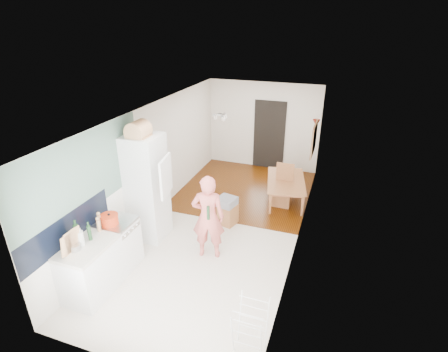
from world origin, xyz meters
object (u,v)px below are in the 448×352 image
Objects in this scene: person at (208,210)px; dining_chair at (283,186)px; drying_rack at (250,328)px; dining_table at (286,192)px; stool at (228,214)px.

dining_chair is (0.93, 2.38, -0.47)m from person.
person is at bearing 126.32° from drying_rack.
dining_table is 1.77m from stool.
stool is at bearing -128.06° from dining_chair.
person is 2.88m from dining_table.
drying_rack is (1.30, -2.90, 0.16)m from stool.
stool is at bearing -103.50° from person.
person is 1.46× the size of dining_table.
stool is at bearing 114.15° from drying_rack.
drying_rack reaches higher than dining_table.
dining_chair is at bearing 152.28° from dining_table.
drying_rack is at bearing 111.98° from person.
drying_rack is at bearing -85.41° from dining_chair.
dining_chair is 2.18× the size of stool.
dining_table is at bearing -125.24° from person.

